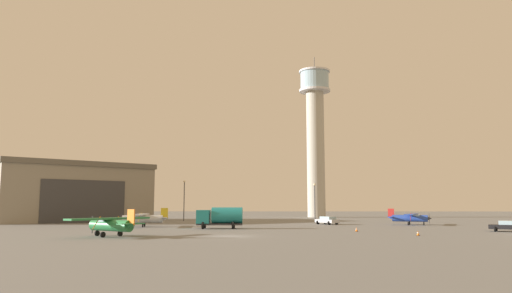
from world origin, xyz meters
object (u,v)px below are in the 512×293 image
(truck_fuel_tanker_teal, at_px, (221,217))
(airplane_silver, at_px, (143,218))
(control_tower, at_px, (315,130))
(traffic_cone_near_right, at_px, (357,229))
(light_post_north, at_px, (315,199))
(car_silver, at_px, (327,220))
(airplane_blue, at_px, (409,217))
(light_post_east, at_px, (184,197))
(airplane_green, at_px, (111,224))
(traffic_cone_near_left, at_px, (418,233))
(car_black, at_px, (509,226))

(truck_fuel_tanker_teal, bearing_deg, airplane_silver, -22.16)
(control_tower, distance_m, truck_fuel_tanker_teal, 70.25)
(truck_fuel_tanker_teal, distance_m, traffic_cone_near_right, 19.19)
(truck_fuel_tanker_teal, distance_m, light_post_north, 29.43)
(car_silver, bearing_deg, airplane_silver, 75.34)
(airplane_blue, height_order, traffic_cone_near_right, airplane_blue)
(control_tower, height_order, light_post_east, control_tower)
(control_tower, xyz_separation_m, airplane_blue, (10.61, -50.04, -22.83))
(control_tower, bearing_deg, traffic_cone_near_right, -91.58)
(airplane_green, height_order, traffic_cone_near_right, airplane_green)
(car_silver, relative_size, traffic_cone_near_left, 8.45)
(control_tower, height_order, traffic_cone_near_left, control_tower)
(airplane_silver, height_order, light_post_north, light_post_north)
(truck_fuel_tanker_teal, distance_m, car_black, 37.46)
(car_silver, relative_size, traffic_cone_near_right, 8.66)
(light_post_east, bearing_deg, airplane_green, -88.53)
(car_black, bearing_deg, airplane_green, 44.60)
(car_silver, height_order, traffic_cone_near_left, car_silver)
(car_silver, relative_size, light_post_east, 0.55)
(car_silver, bearing_deg, control_tower, -37.18)
(airplane_green, xyz_separation_m, light_post_east, (-1.28, 49.74, 3.72))
(airplane_silver, bearing_deg, traffic_cone_near_right, 151.65)
(airplane_silver, distance_m, airplane_blue, 43.59)
(airplane_blue, relative_size, traffic_cone_near_left, 16.03)
(airplane_blue, height_order, light_post_north, light_post_north)
(airplane_green, bearing_deg, control_tower, -74.63)
(airplane_green, xyz_separation_m, light_post_north, (25.38, 42.41, 3.18))
(light_post_east, bearing_deg, light_post_north, -15.36)
(airplane_blue, bearing_deg, control_tower, 124.49)
(airplane_silver, relative_size, light_post_north, 1.31)
(control_tower, xyz_separation_m, car_silver, (-2.96, -48.62, -23.35))
(control_tower, relative_size, traffic_cone_near_right, 82.87)
(airplane_blue, distance_m, traffic_cone_near_left, 29.34)
(airplane_blue, relative_size, traffic_cone_near_right, 16.44)
(airplane_silver, bearing_deg, traffic_cone_near_left, 143.83)
(car_black, height_order, traffic_cone_near_right, car_black)
(control_tower, height_order, truck_fuel_tanker_teal, control_tower)
(airplane_green, height_order, car_silver, airplane_green)
(car_silver, distance_m, light_post_east, 32.96)
(airplane_silver, bearing_deg, car_black, 159.68)
(light_post_east, height_order, traffic_cone_near_left, light_post_east)
(control_tower, relative_size, traffic_cone_near_left, 80.81)
(airplane_green, distance_m, car_black, 47.81)
(airplane_silver, distance_m, car_black, 50.52)
(airplane_silver, xyz_separation_m, traffic_cone_near_right, (30.17, -11.79, -1.07))
(airplane_blue, relative_size, airplane_green, 1.02)
(airplane_green, bearing_deg, airplane_blue, -106.79)
(light_post_east, xyz_separation_m, traffic_cone_near_left, (34.06, -46.93, -4.79))
(truck_fuel_tanker_teal, xyz_separation_m, light_post_east, (-10.99, 32.07, 3.39))
(light_post_east, relative_size, light_post_north, 1.14)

